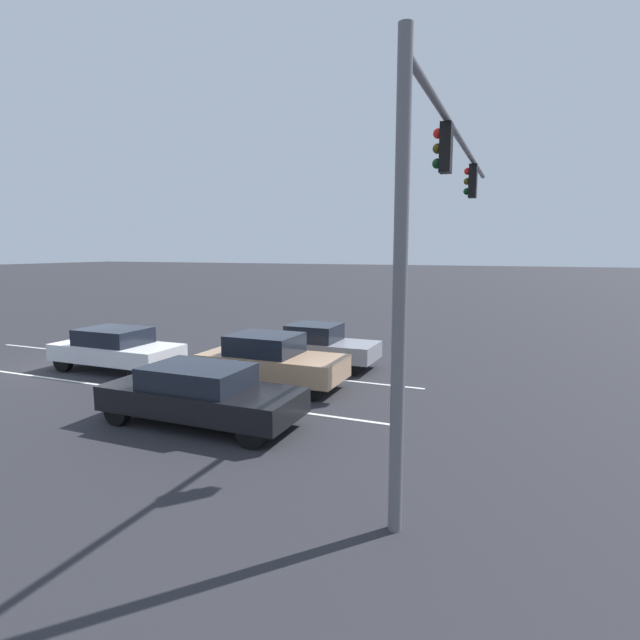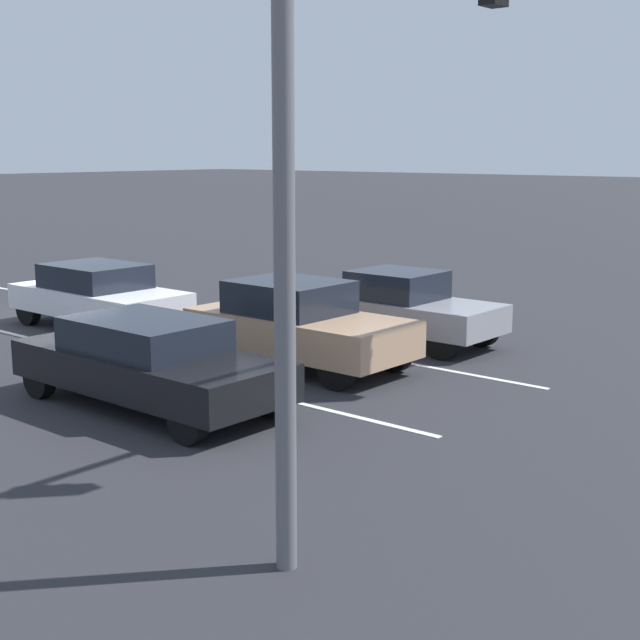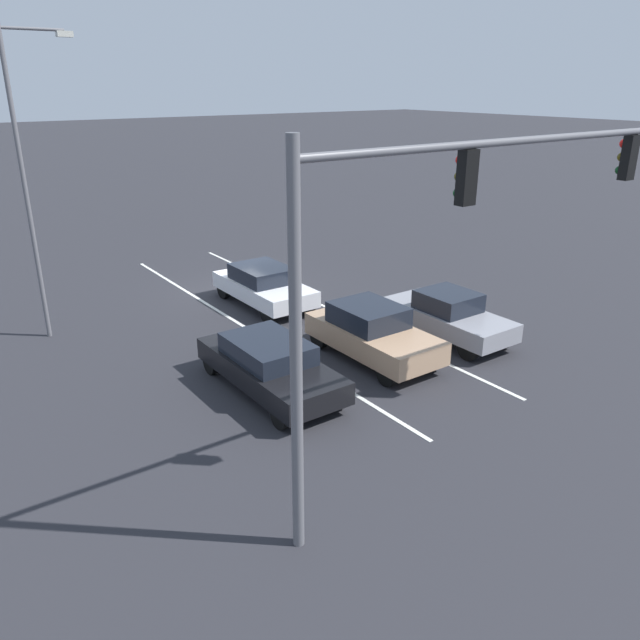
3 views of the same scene
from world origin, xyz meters
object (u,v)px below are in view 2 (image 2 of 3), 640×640
object	(u,v)px
car_tan_midlane_front	(297,324)
traffic_signal_gantry	(493,40)
car_black_rightlane_front	(148,361)
car_gray_leftlane_front	(398,306)
car_white_midlane_second	(98,294)

from	to	relation	value
car_tan_midlane_front	traffic_signal_gantry	xyz separation A→B (m)	(2.49, 5.29, 4.38)
car_tan_midlane_front	car_black_rightlane_front	bearing A→B (deg)	0.07
car_gray_leftlane_front	car_white_midlane_second	size ratio (longest dim) A/B	0.99
car_black_rightlane_front	traffic_signal_gantry	xyz separation A→B (m)	(-0.98, 5.28, 4.45)
car_black_rightlane_front	car_white_midlane_second	bearing A→B (deg)	-119.49
car_black_rightlane_front	car_gray_leftlane_front	size ratio (longest dim) A/B	1.10
car_tan_midlane_front	traffic_signal_gantry	distance (m)	7.30
traffic_signal_gantry	car_black_rightlane_front	bearing A→B (deg)	-79.52
car_tan_midlane_front	car_gray_leftlane_front	world-z (taller)	car_tan_midlane_front
car_black_rightlane_front	traffic_signal_gantry	distance (m)	6.98
car_tan_midlane_front	car_white_midlane_second	world-z (taller)	car_tan_midlane_front
car_black_rightlane_front	car_white_midlane_second	size ratio (longest dim) A/B	1.09
car_tan_midlane_front	traffic_signal_gantry	bearing A→B (deg)	64.78
car_gray_leftlane_front	traffic_signal_gantry	size ratio (longest dim) A/B	0.36
car_black_rightlane_front	car_tan_midlane_front	bearing A→B (deg)	-179.93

